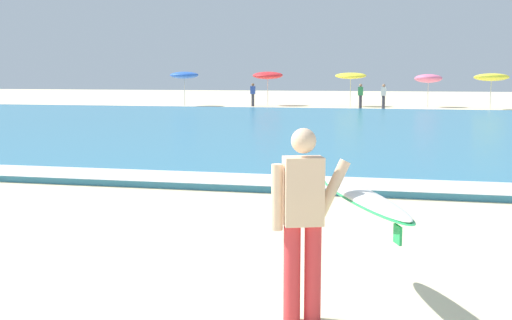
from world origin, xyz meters
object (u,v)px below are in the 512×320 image
object	(u,v)px
surfer_with_board	(331,207)
beach_umbrella_4	(491,77)
beach_umbrella_3	(428,78)
beach_umbrella_2	(351,76)
beach_umbrella_1	(268,75)
beachgoer_near_row_right	(384,96)
beach_umbrella_0	(184,75)
beachgoer_near_row_mid	(360,95)
beachgoer_near_row_left	(253,94)

from	to	relation	value
surfer_with_board	beach_umbrella_4	xyz separation A→B (m)	(5.68, 36.89, 0.97)
beach_umbrella_3	beach_umbrella_4	world-z (taller)	beach_umbrella_4
beach_umbrella_2	beach_umbrella_3	world-z (taller)	beach_umbrella_2
surfer_with_board	beach_umbrella_1	world-z (taller)	beach_umbrella_1
beach_umbrella_3	beachgoer_near_row_right	world-z (taller)	beach_umbrella_3
beach_umbrella_0	beachgoer_near_row_mid	distance (m)	12.19
surfer_with_board	beachgoer_near_row_right	bearing A→B (deg)	91.26
beachgoer_near_row_left	beachgoer_near_row_right	bearing A→B (deg)	-9.84
surfer_with_board	beach_umbrella_2	bearing A→B (deg)	94.56
beach_umbrella_3	beach_umbrella_4	distance (m)	4.43
beachgoer_near_row_right	beach_umbrella_3	bearing A→B (deg)	48.52
beach_umbrella_3	beachgoer_near_row_left	xyz separation A→B (m)	(-11.63, -1.63, -1.06)
beach_umbrella_1	beachgoer_near_row_right	world-z (taller)	beach_umbrella_1
beachgoer_near_row_left	beach_umbrella_3	bearing A→B (deg)	7.98
surfer_with_board	beachgoer_near_row_left	xyz separation A→B (m)	(-9.63, 37.72, -0.19)
beach_umbrella_1	beachgoer_near_row_left	world-z (taller)	beach_umbrella_1
beach_umbrella_2	beachgoer_near_row_right	world-z (taller)	beach_umbrella_2
beach_umbrella_2	beachgoer_near_row_left	size ratio (longest dim) A/B	1.49
beach_umbrella_0	beachgoer_near_row_left	world-z (taller)	beach_umbrella_0
beach_umbrella_1	beachgoer_near_row_mid	world-z (taller)	beach_umbrella_1
beach_umbrella_4	beachgoer_near_row_left	xyz separation A→B (m)	(-15.31, 0.83, -1.16)
beach_umbrella_0	beachgoer_near_row_right	size ratio (longest dim) A/B	1.50
beach_umbrella_3	beach_umbrella_4	bearing A→B (deg)	-33.79
beach_umbrella_3	beachgoer_near_row_mid	bearing A→B (deg)	-146.32
beach_umbrella_0	beach_umbrella_3	world-z (taller)	beach_umbrella_0
beach_umbrella_1	beachgoer_near_row_mid	size ratio (longest dim) A/B	1.53
beach_umbrella_2	beachgoer_near_row_left	xyz separation A→B (m)	(-6.50, -1.44, -1.24)
beach_umbrella_0	beachgoer_near_row_left	size ratio (longest dim) A/B	1.50
beachgoer_near_row_right	surfer_with_board	bearing A→B (deg)	-88.74
beachgoer_near_row_left	beachgoer_near_row_right	xyz separation A→B (m)	(8.83, -1.53, 0.00)
surfer_with_board	beachgoer_near_row_mid	distance (m)	36.59
beach_umbrella_0	beachgoer_near_row_left	distance (m)	4.93
beach_umbrella_3	beachgoer_near_row_left	bearing A→B (deg)	-172.02
beach_umbrella_1	beach_umbrella_4	distance (m)	14.76
beachgoer_near_row_right	beachgoer_near_row_mid	bearing A→B (deg)	167.45
beach_umbrella_3	beach_umbrella_1	bearing A→B (deg)	-179.11
beach_umbrella_3	beachgoer_near_row_right	size ratio (longest dim) A/B	1.42
beach_umbrella_4	beach_umbrella_1	bearing A→B (deg)	171.06
surfer_with_board	beachgoer_near_row_left	world-z (taller)	surfer_with_board
beach_umbrella_3	beach_umbrella_4	size ratio (longest dim) A/B	0.97
beach_umbrella_0	beach_umbrella_1	xyz separation A→B (m)	(5.46, 1.98, -0.01)
beach_umbrella_2	beach_umbrella_4	size ratio (longest dim) A/B	1.02
beach_umbrella_0	beach_umbrella_2	world-z (taller)	beach_umbrella_0
beach_umbrella_1	beachgoer_near_row_right	bearing A→B (deg)	-20.28
beachgoer_near_row_mid	beach_umbrella_2	bearing A→B (deg)	108.15
beach_umbrella_4	beachgoer_near_row_mid	bearing A→B (deg)	-177.30
beach_umbrella_2	beach_umbrella_3	bearing A→B (deg)	2.16
beach_umbrella_2	beachgoer_near_row_right	size ratio (longest dim) A/B	1.49
beach_umbrella_4	beachgoer_near_row_mid	distance (m)	8.03
surfer_with_board	beach_umbrella_0	bearing A→B (deg)	111.11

